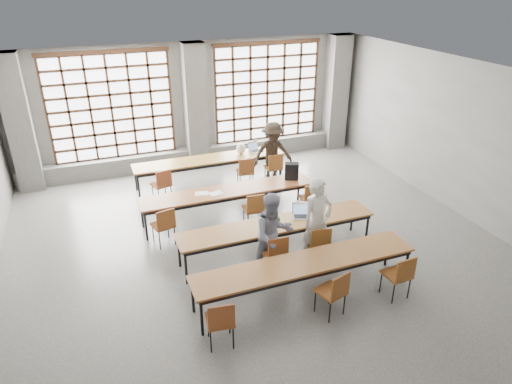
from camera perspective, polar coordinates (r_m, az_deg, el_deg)
floor at (r=9.27m, az=1.07°, el=-8.16°), size 11.00×11.00×0.00m
ceiling at (r=7.86m, az=1.29°, el=13.46°), size 11.00×11.00×0.00m
wall_back at (r=13.39m, az=-7.86°, el=10.80°), size 10.00×0.00×10.00m
wall_right at (r=11.18m, az=25.78°, el=5.35°), size 0.00×11.00×11.00m
column_left at (r=12.90m, az=-27.48°, el=7.51°), size 0.60×0.55×3.50m
column_mid at (r=13.12m, az=-7.56°, el=10.51°), size 0.60×0.55×3.50m
column_right at (r=14.79m, az=9.97°, el=12.10°), size 0.60×0.55×3.50m
window_left at (r=12.97m, az=-17.64°, el=10.02°), size 3.32×0.12×3.00m
window_right at (r=13.94m, az=1.39°, el=12.27°), size 3.32×0.12×3.00m
sill_ledge at (r=13.67m, az=-7.28°, el=4.52°), size 9.80×0.35×0.50m
desk_row_a at (r=12.15m, az=-5.83°, el=3.90°), size 4.00×0.70×0.73m
desk_row_b at (r=10.35m, az=-3.51°, el=-0.09°), size 4.00×0.70×0.73m
desk_row_c at (r=9.02m, az=2.67°, el=-4.28°), size 4.00×0.70×0.73m
desk_row_d at (r=7.94m, az=6.18°, el=-9.05°), size 4.00×0.70×0.73m
chair_back_left at (r=11.38m, az=-11.63°, el=1.20°), size 0.52×0.52×0.88m
chair_back_mid at (r=11.86m, az=-1.30°, el=2.80°), size 0.47×0.48×0.88m
chair_back_right at (r=12.13m, az=2.30°, el=3.33°), size 0.44×0.45×0.88m
chair_mid_left at (r=9.56m, az=-11.40°, el=-3.82°), size 0.51×0.51×0.88m
chair_mid_centre at (r=9.99m, az=-0.22°, el=-1.87°), size 0.45×0.45×0.88m
chair_mid_right at (r=10.51m, az=6.90°, el=-0.59°), size 0.48×0.48×0.88m
chair_front_left at (r=8.49m, az=2.47°, el=-7.39°), size 0.42×0.43×0.88m
chair_front_right at (r=8.83m, az=7.81°, el=-6.19°), size 0.48×0.48×0.88m
chair_near_left at (r=7.05m, az=-4.46°, el=-15.55°), size 0.48×0.48×0.88m
chair_near_mid at (r=7.68m, az=9.79°, el=-11.93°), size 0.52×0.52×0.88m
chair_near_right at (r=8.31m, az=17.58°, el=-9.60°), size 0.44×0.45×0.88m
student_male at (r=8.75m, az=7.62°, el=-3.76°), size 0.73×0.55×1.80m
student_female at (r=8.44m, az=2.17°, el=-5.35°), size 0.80×0.62×1.63m
student_back at (r=12.13m, az=2.10°, el=4.88°), size 1.10×0.66×1.68m
laptop_front at (r=9.25m, az=5.67°, el=-2.63°), size 0.44×0.41×0.26m
laptop_back at (r=12.57m, az=-0.14°, el=5.44°), size 0.45×0.42×0.26m
mouse at (r=9.34m, az=8.09°, el=-2.80°), size 0.11×0.09×0.04m
green_box at (r=9.01m, az=2.19°, el=-3.49°), size 0.26×0.12×0.09m
phone at (r=8.97m, az=3.99°, el=-3.96°), size 0.14×0.11×0.01m
paper_sheet_a at (r=10.22m, az=-6.80°, el=-0.17°), size 0.34×0.28×0.00m
paper_sheet_b at (r=10.20m, az=-5.03°, el=-0.13°), size 0.33×0.27×0.00m
backpack at (r=10.81m, az=4.48°, el=2.62°), size 0.37×0.31×0.40m
plastic_bag at (r=12.36m, az=-1.90°, el=5.46°), size 0.32×0.29×0.29m
red_pouch at (r=7.14m, az=-4.55°, el=-15.35°), size 0.21×0.14×0.06m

